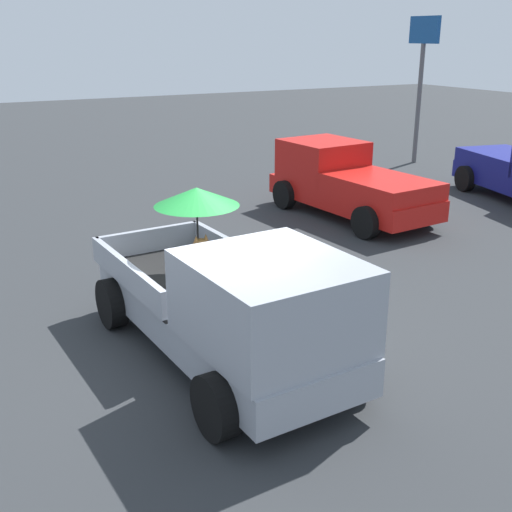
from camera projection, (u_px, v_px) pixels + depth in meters
ground_plane at (219, 355)px, 9.33m from camera, size 80.00×80.00×0.00m
pickup_truck_main at (233, 303)px, 8.66m from camera, size 5.15×2.48×2.27m
pickup_truck_red at (346, 182)px, 16.28m from camera, size 4.93×2.48×1.80m
motel_sign at (422, 61)px, 22.17m from camera, size 1.40×0.16×5.05m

